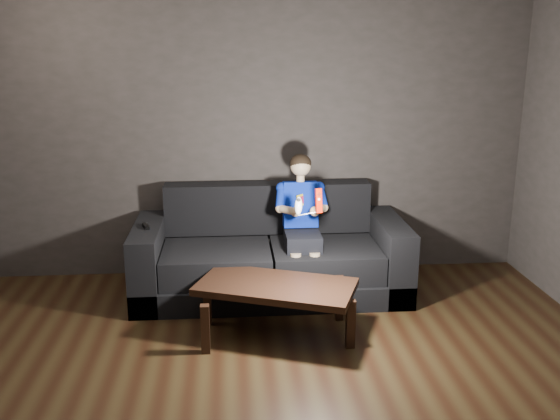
{
  "coord_description": "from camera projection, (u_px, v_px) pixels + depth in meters",
  "views": [
    {
      "loc": [
        -0.23,
        -3.15,
        2.14
      ],
      "look_at": [
        0.15,
        1.55,
        0.85
      ],
      "focal_mm": 40.0,
      "sensor_mm": 36.0,
      "label": 1
    }
  ],
  "objects": [
    {
      "name": "back_wall",
      "position": [
        255.0,
        130.0,
        5.66
      ],
      "size": [
        5.0,
        0.04,
        2.7
      ],
      "primitive_type": "cube",
      "color": "#332F2C",
      "rests_on": "ground"
    },
    {
      "name": "sofa",
      "position": [
        270.0,
        259.0,
        5.43
      ],
      "size": [
        2.32,
        1.0,
        0.89
      ],
      "color": "black",
      "rests_on": "floor"
    },
    {
      "name": "child",
      "position": [
        302.0,
        212.0,
        5.27
      ],
      "size": [
        0.44,
        0.54,
        1.08
      ],
      "color": "black",
      "rests_on": "sofa"
    },
    {
      "name": "wii_remote_red",
      "position": [
        319.0,
        201.0,
        4.82
      ],
      "size": [
        0.05,
        0.08,
        0.19
      ],
      "color": "red",
      "rests_on": "child"
    },
    {
      "name": "nunchuk_white",
      "position": [
        298.0,
        206.0,
        4.83
      ],
      "size": [
        0.08,
        0.1,
        0.15
      ],
      "color": "white",
      "rests_on": "child"
    },
    {
      "name": "wii_remote_black",
      "position": [
        146.0,
        226.0,
        5.18
      ],
      "size": [
        0.08,
        0.15,
        0.03
      ],
      "color": "black",
      "rests_on": "sofa"
    },
    {
      "name": "coffee_table",
      "position": [
        276.0,
        291.0,
        4.59
      ],
      "size": [
        1.26,
        0.93,
        0.41
      ],
      "color": "black",
      "rests_on": "floor"
    }
  ]
}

